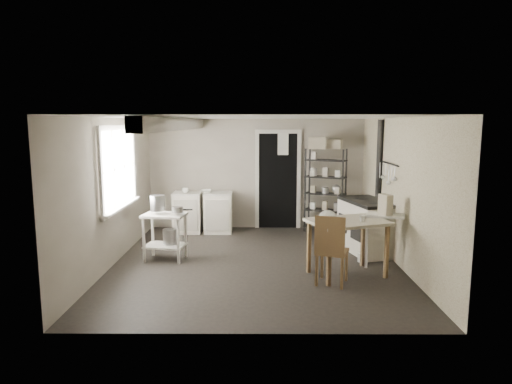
{
  "coord_description": "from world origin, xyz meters",
  "views": [
    {
      "loc": [
        0.04,
        -7.06,
        2.22
      ],
      "look_at": [
        0.0,
        0.3,
        1.1
      ],
      "focal_mm": 32.0,
      "sensor_mm": 36.0,
      "label": 1
    }
  ],
  "objects_px": {
    "shelf_rack": "(325,186)",
    "stockpot": "(158,203)",
    "chair": "(332,250)",
    "base_cabinets": "(203,210)",
    "work_table": "(347,250)",
    "stove": "(367,227)",
    "prep_table": "(165,236)",
    "flour_sack": "(328,223)"
  },
  "relations": [
    {
      "from": "stove",
      "to": "chair",
      "type": "bearing_deg",
      "value": -133.22
    },
    {
      "from": "base_cabinets",
      "to": "flour_sack",
      "type": "bearing_deg",
      "value": -7.16
    },
    {
      "from": "stove",
      "to": "chair",
      "type": "distance_m",
      "value": 1.81
    },
    {
      "from": "prep_table",
      "to": "shelf_rack",
      "type": "distance_m",
      "value": 3.52
    },
    {
      "from": "base_cabinets",
      "to": "work_table",
      "type": "relative_size",
      "value": 1.15
    },
    {
      "from": "base_cabinets",
      "to": "shelf_rack",
      "type": "height_order",
      "value": "shelf_rack"
    },
    {
      "from": "shelf_rack",
      "to": "chair",
      "type": "distance_m",
      "value": 3.11
    },
    {
      "from": "base_cabinets",
      "to": "work_table",
      "type": "height_order",
      "value": "base_cabinets"
    },
    {
      "from": "shelf_rack",
      "to": "chair",
      "type": "relative_size",
      "value": 1.72
    },
    {
      "from": "prep_table",
      "to": "flour_sack",
      "type": "bearing_deg",
      "value": 29.63
    },
    {
      "from": "prep_table",
      "to": "stockpot",
      "type": "height_order",
      "value": "stockpot"
    },
    {
      "from": "chair",
      "to": "flour_sack",
      "type": "xyz_separation_m",
      "value": [
        0.36,
        2.76,
        -0.24
      ]
    },
    {
      "from": "base_cabinets",
      "to": "flour_sack",
      "type": "relative_size",
      "value": 2.44
    },
    {
      "from": "shelf_rack",
      "to": "work_table",
      "type": "bearing_deg",
      "value": -66.95
    },
    {
      "from": "prep_table",
      "to": "base_cabinets",
      "type": "xyz_separation_m",
      "value": [
        0.39,
        1.92,
        0.06
      ]
    },
    {
      "from": "stockpot",
      "to": "base_cabinets",
      "type": "height_order",
      "value": "stockpot"
    },
    {
      "from": "chair",
      "to": "stockpot",
      "type": "bearing_deg",
      "value": 177.42
    },
    {
      "from": "work_table",
      "to": "chair",
      "type": "xyz_separation_m",
      "value": [
        -0.28,
        -0.35,
        0.1
      ]
    },
    {
      "from": "stove",
      "to": "work_table",
      "type": "bearing_deg",
      "value": -130.09
    },
    {
      "from": "stockpot",
      "to": "flour_sack",
      "type": "bearing_deg",
      "value": 28.55
    },
    {
      "from": "prep_table",
      "to": "chair",
      "type": "distance_m",
      "value": 2.77
    },
    {
      "from": "base_cabinets",
      "to": "stockpot",
      "type": "bearing_deg",
      "value": -105.5
    },
    {
      "from": "base_cabinets",
      "to": "flour_sack",
      "type": "xyz_separation_m",
      "value": [
        2.51,
        -0.27,
        -0.22
      ]
    },
    {
      "from": "chair",
      "to": "flour_sack",
      "type": "distance_m",
      "value": 2.79
    },
    {
      "from": "shelf_rack",
      "to": "flour_sack",
      "type": "xyz_separation_m",
      "value": [
        0.02,
        -0.3,
        -0.71
      ]
    },
    {
      "from": "stockpot",
      "to": "flour_sack",
      "type": "xyz_separation_m",
      "value": [
        3.0,
        1.63,
        -0.7
      ]
    },
    {
      "from": "stockpot",
      "to": "stove",
      "type": "xyz_separation_m",
      "value": [
        3.51,
        0.46,
        -0.5
      ]
    },
    {
      "from": "prep_table",
      "to": "base_cabinets",
      "type": "distance_m",
      "value": 1.96
    },
    {
      "from": "stockpot",
      "to": "chair",
      "type": "height_order",
      "value": "stockpot"
    },
    {
      "from": "prep_table",
      "to": "flour_sack",
      "type": "height_order",
      "value": "prep_table"
    },
    {
      "from": "shelf_rack",
      "to": "stove",
      "type": "height_order",
      "value": "shelf_rack"
    },
    {
      "from": "base_cabinets",
      "to": "chair",
      "type": "height_order",
      "value": "chair"
    },
    {
      "from": "stockpot",
      "to": "base_cabinets",
      "type": "bearing_deg",
      "value": 75.54
    },
    {
      "from": "prep_table",
      "to": "stove",
      "type": "bearing_deg",
      "value": 7.99
    },
    {
      "from": "prep_table",
      "to": "work_table",
      "type": "relative_size",
      "value": 0.7
    },
    {
      "from": "flour_sack",
      "to": "stove",
      "type": "bearing_deg",
      "value": -66.62
    },
    {
      "from": "shelf_rack",
      "to": "stove",
      "type": "distance_m",
      "value": 1.64
    },
    {
      "from": "stockpot",
      "to": "flour_sack",
      "type": "height_order",
      "value": "stockpot"
    },
    {
      "from": "shelf_rack",
      "to": "stockpot",
      "type": "bearing_deg",
      "value": -122.69
    },
    {
      "from": "stockpot",
      "to": "stove",
      "type": "distance_m",
      "value": 3.57
    },
    {
      "from": "work_table",
      "to": "prep_table",
      "type": "bearing_deg",
      "value": 165.0
    },
    {
      "from": "base_cabinets",
      "to": "work_table",
      "type": "xyz_separation_m",
      "value": [
        2.43,
        -2.67,
        -0.08
      ]
    }
  ]
}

